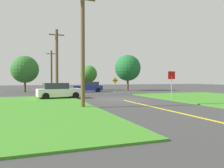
{
  "coord_description": "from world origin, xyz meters",
  "views": [
    {
      "loc": [
        -8.08,
        -19.86,
        1.97
      ],
      "look_at": [
        0.5,
        3.73,
        1.45
      ],
      "focal_mm": 34.92,
      "sensor_mm": 36.0,
      "label": 1
    }
  ],
  "objects_px": {
    "oak_tree_right": "(25,69)",
    "parked_car_near_building": "(58,91)",
    "car_approaching_junction": "(89,87)",
    "utility_pole_mid": "(57,62)",
    "stop_sign": "(172,79)",
    "utility_pole_near": "(83,47)",
    "pine_tree_center": "(89,74)",
    "utility_pole_far": "(51,70)",
    "oak_tree_left": "(128,68)",
    "direction_sign": "(115,84)"
  },
  "relations": [
    {
      "from": "oak_tree_left",
      "to": "car_approaching_junction",
      "type": "bearing_deg",
      "value": -165.9
    },
    {
      "from": "parked_car_near_building",
      "to": "utility_pole_far",
      "type": "relative_size",
      "value": 0.65
    },
    {
      "from": "utility_pole_mid",
      "to": "utility_pole_far",
      "type": "relative_size",
      "value": 1.14
    },
    {
      "from": "utility_pole_near",
      "to": "oak_tree_left",
      "type": "xyz_separation_m",
      "value": [
        12.5,
        20.33,
        -0.22
      ]
    },
    {
      "from": "utility_pole_near",
      "to": "direction_sign",
      "type": "xyz_separation_m",
      "value": [
        7.11,
        12.35,
        -2.79
      ]
    },
    {
      "from": "oak_tree_right",
      "to": "parked_car_near_building",
      "type": "bearing_deg",
      "value": -74.95
    },
    {
      "from": "oak_tree_left",
      "to": "oak_tree_right",
      "type": "distance_m",
      "value": 16.97
    },
    {
      "from": "utility_pole_near",
      "to": "utility_pole_far",
      "type": "bearing_deg",
      "value": 90.48
    },
    {
      "from": "utility_pole_far",
      "to": "pine_tree_center",
      "type": "height_order",
      "value": "utility_pole_far"
    },
    {
      "from": "car_approaching_junction",
      "to": "utility_pole_near",
      "type": "bearing_deg",
      "value": 83.26
    },
    {
      "from": "stop_sign",
      "to": "car_approaching_junction",
      "type": "bearing_deg",
      "value": -68.02
    },
    {
      "from": "direction_sign",
      "to": "utility_pole_mid",
      "type": "bearing_deg",
      "value": -178.75
    },
    {
      "from": "direction_sign",
      "to": "oak_tree_right",
      "type": "height_order",
      "value": "oak_tree_right"
    },
    {
      "from": "parked_car_near_building",
      "to": "pine_tree_center",
      "type": "distance_m",
      "value": 17.64
    },
    {
      "from": "utility_pole_far",
      "to": "oak_tree_right",
      "type": "height_order",
      "value": "utility_pole_far"
    },
    {
      "from": "stop_sign",
      "to": "oak_tree_right",
      "type": "height_order",
      "value": "oak_tree_right"
    },
    {
      "from": "stop_sign",
      "to": "pine_tree_center",
      "type": "bearing_deg",
      "value": -76.6
    },
    {
      "from": "parked_car_near_building",
      "to": "oak_tree_left",
      "type": "xyz_separation_m",
      "value": [
        13.32,
        12.3,
        3.19
      ]
    },
    {
      "from": "stop_sign",
      "to": "utility_pole_far",
      "type": "distance_m",
      "value": 23.07
    },
    {
      "from": "direction_sign",
      "to": "oak_tree_right",
      "type": "relative_size",
      "value": 0.41
    },
    {
      "from": "parked_car_near_building",
      "to": "direction_sign",
      "type": "bearing_deg",
      "value": 22.11
    },
    {
      "from": "parked_car_near_building",
      "to": "utility_pole_far",
      "type": "height_order",
      "value": "utility_pole_far"
    },
    {
      "from": "utility_pole_near",
      "to": "oak_tree_left",
      "type": "relative_size",
      "value": 1.3
    },
    {
      "from": "oak_tree_left",
      "to": "utility_pole_far",
      "type": "bearing_deg",
      "value": 162.33
    },
    {
      "from": "oak_tree_left",
      "to": "pine_tree_center",
      "type": "distance_m",
      "value": 7.28
    },
    {
      "from": "car_approaching_junction",
      "to": "utility_pole_near",
      "type": "height_order",
      "value": "utility_pole_near"
    },
    {
      "from": "stop_sign",
      "to": "oak_tree_left",
      "type": "xyz_separation_m",
      "value": [
        2.61,
        16.63,
        2.02
      ]
    },
    {
      "from": "utility_pole_far",
      "to": "direction_sign",
      "type": "distance_m",
      "value": 14.24
    },
    {
      "from": "parked_car_near_building",
      "to": "pine_tree_center",
      "type": "bearing_deg",
      "value": 59.47
    },
    {
      "from": "utility_pole_mid",
      "to": "direction_sign",
      "type": "distance_m",
      "value": 8.09
    },
    {
      "from": "utility_pole_far",
      "to": "oak_tree_right",
      "type": "xyz_separation_m",
      "value": [
        -4.22,
        -2.94,
        -0.08
      ]
    },
    {
      "from": "parked_car_near_building",
      "to": "utility_pole_far",
      "type": "bearing_deg",
      "value": 81.35
    },
    {
      "from": "utility_pole_far",
      "to": "oak_tree_left",
      "type": "xyz_separation_m",
      "value": [
        12.71,
        -4.05,
        0.38
      ]
    },
    {
      "from": "car_approaching_junction",
      "to": "utility_pole_far",
      "type": "distance_m",
      "value": 8.35
    },
    {
      "from": "stop_sign",
      "to": "oak_tree_left",
      "type": "relative_size",
      "value": 0.44
    },
    {
      "from": "utility_pole_far",
      "to": "oak_tree_right",
      "type": "bearing_deg",
      "value": -145.13
    },
    {
      "from": "utility_pole_mid",
      "to": "stop_sign",
      "type": "bearing_deg",
      "value": -39.16
    },
    {
      "from": "pine_tree_center",
      "to": "oak_tree_right",
      "type": "distance_m",
      "value": 11.05
    },
    {
      "from": "car_approaching_junction",
      "to": "parked_car_near_building",
      "type": "bearing_deg",
      "value": 69.3
    },
    {
      "from": "direction_sign",
      "to": "pine_tree_center",
      "type": "distance_m",
      "value": 11.79
    },
    {
      "from": "parked_car_near_building",
      "to": "utility_pole_mid",
      "type": "relative_size",
      "value": 0.57
    },
    {
      "from": "stop_sign",
      "to": "pine_tree_center",
      "type": "xyz_separation_m",
      "value": [
        -3.58,
        20.32,
        0.99
      ]
    },
    {
      "from": "parked_car_near_building",
      "to": "oak_tree_left",
      "type": "relative_size",
      "value": 0.72
    },
    {
      "from": "direction_sign",
      "to": "oak_tree_right",
      "type": "xyz_separation_m",
      "value": [
        -11.53,
        9.08,
        2.11
      ]
    },
    {
      "from": "utility_pole_far",
      "to": "oak_tree_left",
      "type": "relative_size",
      "value": 1.11
    },
    {
      "from": "utility_pole_near",
      "to": "utility_pole_mid",
      "type": "distance_m",
      "value": 12.2
    },
    {
      "from": "oak_tree_left",
      "to": "pine_tree_center",
      "type": "xyz_separation_m",
      "value": [
        -6.19,
        3.69,
        -1.03
      ]
    },
    {
      "from": "car_approaching_junction",
      "to": "utility_pole_near",
      "type": "distance_m",
      "value": 19.39
    },
    {
      "from": "car_approaching_junction",
      "to": "oak_tree_left",
      "type": "height_order",
      "value": "oak_tree_left"
    },
    {
      "from": "utility_pole_near",
      "to": "direction_sign",
      "type": "bearing_deg",
      "value": 60.08
    }
  ]
}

